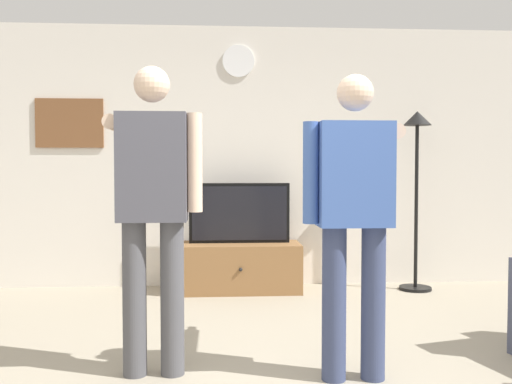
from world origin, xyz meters
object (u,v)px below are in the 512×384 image
floor_lamp (417,162)px  television (239,213)px  person_standing_nearer_lamp (153,201)px  tv_stand (240,267)px  person_standing_nearer_couch (354,207)px  framed_picture (70,123)px  wall_clock (238,61)px

floor_lamp → television: bearing=176.6°
person_standing_nearer_lamp → floor_lamp: bearing=42.5°
tv_stand → person_standing_nearer_couch: 2.56m
tv_stand → floor_lamp: size_ratio=0.67×
television → person_standing_nearer_lamp: size_ratio=0.55×
television → framed_picture: size_ratio=1.48×
television → wall_clock: wall_clock is taller
floor_lamp → person_standing_nearer_couch: bearing=-117.4°
person_standing_nearer_lamp → person_standing_nearer_couch: bearing=-7.2°
floor_lamp → person_standing_nearer_couch: 2.62m
framed_picture → television: bearing=-8.2°
wall_clock → person_standing_nearer_couch: bearing=-77.8°
framed_picture → floor_lamp: 3.54m
wall_clock → framed_picture: size_ratio=0.48×
tv_stand → framed_picture: bearing=170.3°
television → person_standing_nearer_couch: person_standing_nearer_couch is taller
television → framed_picture: 1.97m
tv_stand → television: 0.54m
tv_stand → person_standing_nearer_lamp: 2.44m
tv_stand → framed_picture: framed_picture is taller
tv_stand → floor_lamp: 2.06m
television → person_standing_nearer_lamp: person_standing_nearer_lamp is taller
tv_stand → person_standing_nearer_couch: person_standing_nearer_couch is taller
wall_clock → person_standing_nearer_lamp: bearing=-103.2°
tv_stand → floor_lamp: floor_lamp is taller
person_standing_nearer_lamp → person_standing_nearer_couch: person_standing_nearer_lamp is taller
person_standing_nearer_lamp → television: bearing=75.5°
television → framed_picture: bearing=171.8°
tv_stand → person_standing_nearer_lamp: size_ratio=0.66×
person_standing_nearer_couch → person_standing_nearer_lamp: bearing=172.8°
television → floor_lamp: 1.85m
floor_lamp → person_standing_nearer_couch: size_ratio=1.02×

